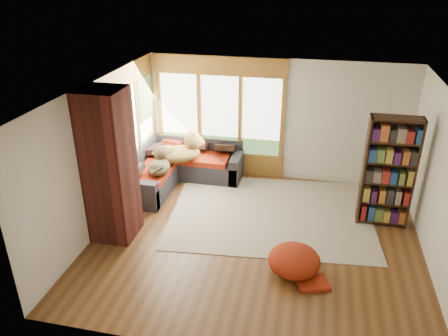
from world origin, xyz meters
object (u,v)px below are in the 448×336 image
at_px(dog_brindle, 159,162).
at_px(dog_tan, 181,148).
at_px(bookshelf, 388,173).
at_px(pouf, 294,260).
at_px(area_rug, 271,213).
at_px(sectional_sofa, 177,171).
at_px(brick_chimney, 109,167).

bearing_deg(dog_brindle, dog_tan, -36.64).
bearing_deg(dog_tan, bookshelf, -41.81).
bearing_deg(bookshelf, dog_brindle, 177.88).
xyz_separation_m(bookshelf, pouf, (-1.44, -1.76, -0.79)).
distance_m(area_rug, pouf, 1.76).
height_order(sectional_sofa, dog_tan, dog_tan).
height_order(bookshelf, dog_tan, bookshelf).
xyz_separation_m(dog_tan, dog_brindle, (-0.29, -0.58, -0.08)).
height_order(brick_chimney, dog_brindle, brick_chimney).
relative_size(area_rug, pouf, 4.65).
bearing_deg(brick_chimney, dog_tan, 75.25).
relative_size(brick_chimney, dog_brindle, 3.36).
xyz_separation_m(area_rug, pouf, (0.55, -1.65, 0.22)).
xyz_separation_m(brick_chimney, pouf, (3.10, -0.40, -1.07)).
xyz_separation_m(bookshelf, dog_tan, (-3.99, 0.74, -0.20)).
xyz_separation_m(sectional_sofa, pouf, (2.65, -2.45, -0.07)).
xyz_separation_m(brick_chimney, dog_brindle, (0.27, 1.52, -0.57)).
bearing_deg(dog_brindle, pouf, -134.42).
bearing_deg(brick_chimney, dog_brindle, 80.08).
bearing_deg(dog_tan, pouf, -75.77).
bearing_deg(brick_chimney, sectional_sofa, 77.71).
distance_m(pouf, dog_tan, 3.62).
height_order(area_rug, dog_tan, dog_tan).
distance_m(dog_tan, dog_brindle, 0.65).
xyz_separation_m(area_rug, dog_tan, (-2.00, 0.84, 0.81)).
distance_m(sectional_sofa, bookshelf, 4.21).
xyz_separation_m(pouf, dog_brindle, (-2.83, 1.92, 0.50)).
height_order(pouf, dog_brindle, dog_brindle).
bearing_deg(dog_brindle, bookshelf, -102.44).
bearing_deg(pouf, bookshelf, 50.71).
bearing_deg(bookshelf, sectional_sofa, 170.45).
distance_m(sectional_sofa, pouf, 3.61).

